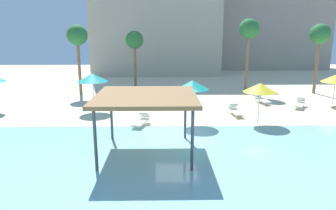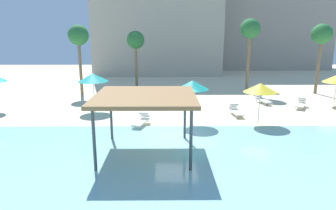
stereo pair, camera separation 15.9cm
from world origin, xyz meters
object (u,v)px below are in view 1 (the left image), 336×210
palm_tree_0 (249,31)px  lounge_chair_4 (261,99)px  beach_umbrella_teal_4 (92,78)px  palm_tree_2 (134,41)px  beach_umbrella_teal_1 (192,85)px  lounge_chair_1 (235,110)px  shade_pavilion (146,98)px  palm_tree_1 (77,37)px  beach_umbrella_yellow_5 (336,78)px  lounge_chair_3 (142,120)px  beach_umbrella_yellow_0 (260,88)px  palm_tree_3 (320,36)px  lounge_chair_0 (300,103)px

palm_tree_0 → lounge_chair_4: bearing=-88.9°
beach_umbrella_teal_4 → palm_tree_2: bearing=78.3°
beach_umbrella_teal_1 → lounge_chair_1: size_ratio=1.48×
lounge_chair_4 → lounge_chair_1: bearing=-51.1°
shade_pavilion → palm_tree_1: (-7.12, 14.73, 2.66)m
palm_tree_0 → palm_tree_1: bearing=-177.0°
lounge_chair_1 → beach_umbrella_yellow_5: bearing=103.5°
lounge_chair_4 → lounge_chair_3: bearing=-68.9°
palm_tree_0 → palm_tree_1: (-16.18, -0.85, -0.56)m
shade_pavilion → lounge_chair_3: size_ratio=2.40×
beach_umbrella_yellow_0 → lounge_chair_1: beach_umbrella_yellow_0 is taller
beach_umbrella_yellow_5 → palm_tree_1: (-21.93, 4.73, 3.23)m
lounge_chair_4 → palm_tree_3: (6.53, 4.19, 5.21)m
beach_umbrella_teal_4 → palm_tree_0: palm_tree_0 is taller
beach_umbrella_yellow_0 → beach_umbrella_teal_1: size_ratio=0.94×
lounge_chair_3 → palm_tree_0: (9.64, 11.00, 5.66)m
lounge_chair_3 → palm_tree_3: size_ratio=0.30×
beach_umbrella_teal_4 → lounge_chair_4: 13.99m
palm_tree_3 → beach_umbrella_teal_4: bearing=-161.8°
shade_pavilion → palm_tree_3: size_ratio=0.72×
beach_umbrella_teal_1 → beach_umbrella_yellow_5: beach_umbrella_teal_1 is taller
lounge_chair_3 → palm_tree_3: 19.99m
shade_pavilion → palm_tree_2: size_ratio=0.79×
beach_umbrella_yellow_0 → lounge_chair_4: size_ratio=1.36×
lounge_chair_4 → palm_tree_2: (-11.39, 8.24, 4.60)m
beach_umbrella_yellow_5 → lounge_chair_4: bearing=171.9°
beach_umbrella_yellow_0 → lounge_chair_0: bearing=42.7°
lounge_chair_3 → palm_tree_1: palm_tree_1 is taller
beach_umbrella_yellow_0 → palm_tree_1: (-14.14, 9.85, 3.05)m
shade_pavilion → beach_umbrella_yellow_0: (7.02, 4.88, -0.39)m
beach_umbrella_yellow_5 → lounge_chair_4: (-5.66, 0.80, -1.87)m
beach_umbrella_yellow_0 → beach_umbrella_teal_4: 11.99m
lounge_chair_0 → beach_umbrella_yellow_0: bearing=-17.0°
lounge_chair_3 → palm_tree_1: (-6.54, 10.15, 5.10)m
shade_pavilion → palm_tree_1: 16.57m
palm_tree_1 → palm_tree_3: (22.80, 0.26, 0.10)m
beach_umbrella_teal_4 → lounge_chair_1: bearing=-7.2°
beach_umbrella_yellow_5 → palm_tree_2: size_ratio=0.42×
beach_umbrella_teal_4 → beach_umbrella_yellow_5: size_ratio=1.14×
palm_tree_1 → beach_umbrella_teal_1: bearing=-45.2°
palm_tree_1 → lounge_chair_4: bearing=-13.6°
beach_umbrella_teal_4 → beach_umbrella_teal_1: bearing=-26.2°
beach_umbrella_teal_1 → lounge_chair_0: 10.27m
palm_tree_0 → palm_tree_3: palm_tree_0 is taller
beach_umbrella_yellow_0 → palm_tree_2: palm_tree_2 is taller
lounge_chair_1 → lounge_chair_4: size_ratio=0.98×
lounge_chair_1 → palm_tree_2: size_ratio=0.32×
palm_tree_1 → palm_tree_2: (4.88, 4.31, -0.50)m
lounge_chair_1 → palm_tree_2: 15.29m
beach_umbrella_teal_1 → palm_tree_2: size_ratio=0.48×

